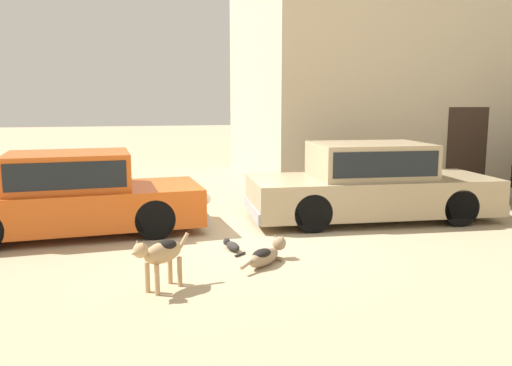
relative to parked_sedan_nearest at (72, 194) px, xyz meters
name	(u,v)px	position (x,y,z in m)	size (l,w,h in m)	color
ground_plane	(254,239)	(2.93, -1.03, -0.69)	(80.00, 80.00, 0.00)	tan
parked_sedan_nearest	(72,194)	(0.00, 0.00, 0.00)	(4.53, 1.99, 1.40)	#D15619
parked_sedan_second	(370,182)	(5.42, -0.11, 0.03)	(4.83, 2.08, 1.47)	tan
apartment_block	(470,10)	(11.04, 5.20, 4.26)	(13.55, 6.29, 9.91)	beige
stray_dog_spotted	(161,253)	(1.33, -3.04, -0.23)	(0.75, 0.65, 0.68)	tan
stray_dog_tan	(267,254)	(2.80, -2.37, -0.54)	(0.85, 0.80, 0.36)	#997F60
stray_cat	(232,246)	(2.46, -1.61, -0.62)	(0.27, 0.60, 0.16)	#2D2B28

